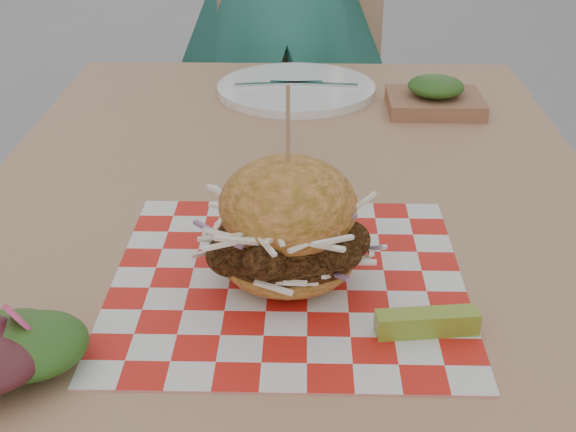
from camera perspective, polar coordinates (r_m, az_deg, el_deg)
patio_table at (r=1.03m, az=0.21°, el=-2.82°), size 0.80×1.20×0.75m
patio_chair at (r=2.02m, az=0.19°, el=8.76°), size 0.51×0.51×0.95m
paper_liner at (r=0.83m, az=0.00°, el=-4.56°), size 0.36×0.36×0.00m
sandwich at (r=0.80m, az=0.00°, el=-0.99°), size 0.18×0.18×0.21m
pickle_spear at (r=0.75m, az=9.86°, el=-7.47°), size 0.10×0.03×0.02m
side_salad at (r=0.74m, az=-19.68°, el=-9.26°), size 0.14×0.14×0.05m
place_setting at (r=1.38m, az=0.59°, el=9.04°), size 0.27×0.27×0.02m
kraft_tray at (r=1.32m, az=10.42°, el=8.34°), size 0.15×0.12×0.06m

